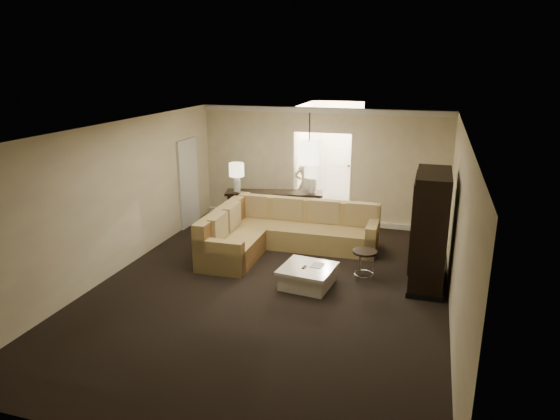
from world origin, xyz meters
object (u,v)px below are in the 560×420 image
(sectional_sofa, at_px, (280,232))
(drink_table, at_px, (365,259))
(coffee_table, at_px, (307,276))
(console_table, at_px, (274,206))
(armoire, at_px, (429,232))
(person, at_px, (306,182))

(sectional_sofa, bearing_deg, drink_table, -28.23)
(coffee_table, distance_m, console_table, 3.33)
(coffee_table, height_order, armoire, armoire)
(coffee_table, bearing_deg, console_table, 117.92)
(coffee_table, height_order, person, person)
(console_table, bearing_deg, sectional_sofa, -80.58)
(sectional_sofa, distance_m, coffee_table, 1.87)
(armoire, distance_m, person, 4.49)
(drink_table, bearing_deg, sectional_sofa, 152.91)
(sectional_sofa, distance_m, armoire, 3.16)
(armoire, height_order, drink_table, armoire)
(sectional_sofa, relative_size, armoire, 1.59)
(coffee_table, bearing_deg, person, 104.56)
(coffee_table, xyz_separation_m, armoire, (1.99, 0.72, 0.80))
(console_table, bearing_deg, coffee_table, -74.97)
(sectional_sofa, relative_size, console_table, 1.39)
(console_table, xyz_separation_m, person, (0.50, 1.10, 0.39))
(person, bearing_deg, drink_table, 103.77)
(drink_table, distance_m, person, 4.00)
(console_table, relative_size, armoire, 1.14)
(console_table, relative_size, person, 1.28)
(console_table, distance_m, armoire, 4.20)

